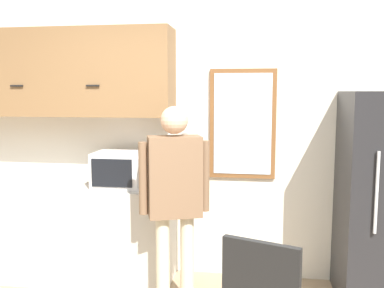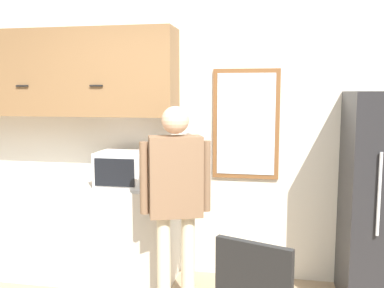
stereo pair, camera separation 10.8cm
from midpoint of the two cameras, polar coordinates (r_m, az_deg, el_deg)
The scene contains 6 objects.
back_wall at distance 4.06m, azimuth -0.67°, elevation 1.29°, with size 6.00×0.06×2.70m.
counter at distance 4.31m, azimuth -17.31°, elevation -10.96°, with size 2.05×0.58×0.90m.
upper_cabinets at distance 4.20m, azimuth -17.45°, elevation 9.02°, with size 2.05×0.40×0.79m.
microwave at distance 3.94m, azimuth -9.84°, elevation -3.33°, with size 0.52×0.40×0.31m.
person at distance 3.41m, azimuth -3.24°, elevation -5.86°, with size 0.54×0.35×1.64m.
window at distance 3.96m, azimuth 5.99°, elevation 2.67°, with size 0.61×0.05×1.01m.
Camera 1 is at (0.61, -1.96, 1.76)m, focal length 40.00 mm.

